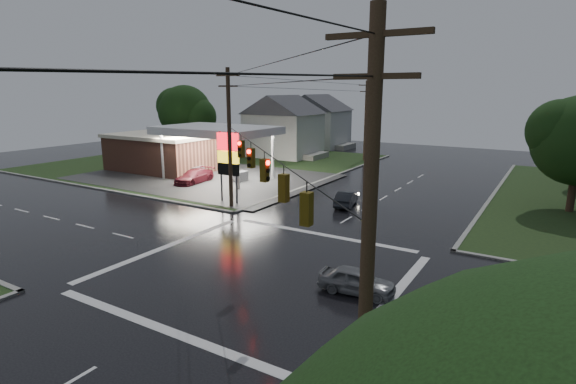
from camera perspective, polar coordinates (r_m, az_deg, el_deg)
The scene contains 14 objects.
ground at distance 24.20m, azimuth -3.44°, elevation -9.85°, with size 120.00×120.00×0.00m, color black.
grass_nw at distance 59.61m, azimuth -9.79°, elevation 3.72°, with size 36.00×36.00×0.08m, color #1C3115.
gas_station at distance 54.50m, azimuth -13.99°, elevation 5.34°, with size 26.20×18.00×5.60m.
pylon_sign at distance 37.42m, azimuth -7.61°, elevation 4.58°, with size 2.00×0.35×6.00m.
utility_pole_nw at distance 35.82m, azimuth -7.44°, elevation 6.97°, with size 2.20×0.32×11.00m.
utility_pole_se at distance 10.06m, azimuth 10.07°, elevation -8.42°, with size 2.20×0.32×11.00m.
utility_pole_n at distance 60.67m, azimuth 9.82°, elevation 9.04°, with size 2.20×0.32×10.50m.
traffic_signals at distance 22.48m, azimuth -3.65°, elevation 5.54°, with size 26.87×26.87×1.47m.
house_near at distance 64.12m, azimuth -0.54°, elevation 8.47°, with size 11.05×8.48×8.60m.
house_far at distance 75.01m, azimuth 3.70°, elevation 9.08°, with size 11.05×8.48×8.60m.
tree_nw_behind at distance 67.21m, azimuth -12.86°, elevation 9.87°, with size 8.93×7.60×10.00m.
car_north at distance 37.08m, azimuth 7.40°, elevation -0.83°, with size 1.32×3.78×1.24m, color black.
car_crossing at distance 21.63m, azimuth 8.74°, elevation -11.07°, with size 1.46×3.62×1.23m, color slate.
car_pump at distance 46.70m, azimuth -11.84°, elevation 1.95°, with size 1.99×4.89×1.42m, color #5B141E.
Camera 1 is at (12.81, -18.28, 9.34)m, focal length 28.00 mm.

